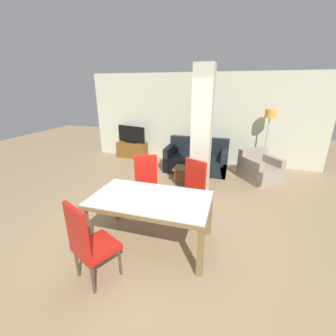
% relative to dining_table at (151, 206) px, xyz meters
% --- Properties ---
extents(ground_plane, '(18.00, 18.00, 0.00)m').
position_rel_dining_table_xyz_m(ground_plane, '(0.00, 0.00, -0.62)').
color(ground_plane, '#9E825E').
extents(back_wall, '(7.20, 0.09, 2.70)m').
position_rel_dining_table_xyz_m(back_wall, '(-0.00, 4.29, 0.73)').
color(back_wall, beige).
rests_on(back_wall, ground_plane).
extents(divider_pillar, '(0.37, 0.40, 2.70)m').
position_rel_dining_table_xyz_m(divider_pillar, '(0.47, 1.63, 0.73)').
color(divider_pillar, beige).
rests_on(divider_pillar, ground_plane).
extents(dining_table, '(1.76, 1.00, 0.77)m').
position_rel_dining_table_xyz_m(dining_table, '(0.00, 0.00, 0.00)').
color(dining_table, brown).
rests_on(dining_table, ground_plane).
extents(dining_chair_far_right, '(0.61, 0.61, 1.08)m').
position_rel_dining_table_xyz_m(dining_chair_far_right, '(0.44, 0.89, -0.05)').
color(dining_chair_far_right, red).
rests_on(dining_chair_far_right, ground_plane).
extents(dining_chair_far_left, '(0.61, 0.61, 1.08)m').
position_rel_dining_table_xyz_m(dining_chair_far_left, '(-0.44, 0.91, -0.05)').
color(dining_chair_far_left, red).
rests_on(dining_chair_far_left, ground_plane).
extents(dining_chair_near_left, '(0.61, 0.61, 1.08)m').
position_rel_dining_table_xyz_m(dining_chair_near_left, '(-0.44, -0.91, -0.05)').
color(dining_chair_near_left, red).
rests_on(dining_chair_near_left, ground_plane).
extents(sofa, '(1.72, 0.94, 0.90)m').
position_rel_dining_table_xyz_m(sofa, '(0.11, 3.39, -0.32)').
color(sofa, black).
rests_on(sofa, ground_plane).
extents(armchair, '(1.15, 1.16, 0.75)m').
position_rel_dining_table_xyz_m(armchair, '(1.78, 3.20, -0.35)').
color(armchair, gray).
rests_on(armchair, ground_plane).
extents(coffee_table, '(0.59, 0.46, 0.39)m').
position_rel_dining_table_xyz_m(coffee_table, '(0.01, 2.42, -0.42)').
color(coffee_table, brown).
rests_on(coffee_table, ground_plane).
extents(bottle, '(0.06, 0.06, 0.29)m').
position_rel_dining_table_xyz_m(bottle, '(0.17, 2.32, -0.12)').
color(bottle, '#B2B7BC').
rests_on(bottle, coffee_table).
extents(tv_stand, '(1.00, 0.40, 0.52)m').
position_rel_dining_table_xyz_m(tv_stand, '(-2.23, 4.01, -0.36)').
color(tv_stand, brown).
rests_on(tv_stand, ground_plane).
extents(tv_screen, '(1.06, 0.34, 0.55)m').
position_rel_dining_table_xyz_m(tv_screen, '(-2.23, 4.01, 0.17)').
color(tv_screen, black).
rests_on(tv_screen, tv_stand).
extents(floor_lamp, '(0.28, 0.28, 1.74)m').
position_rel_dining_table_xyz_m(floor_lamp, '(1.94, 3.91, 0.82)').
color(floor_lamp, '#B7B7BC').
rests_on(floor_lamp, ground_plane).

